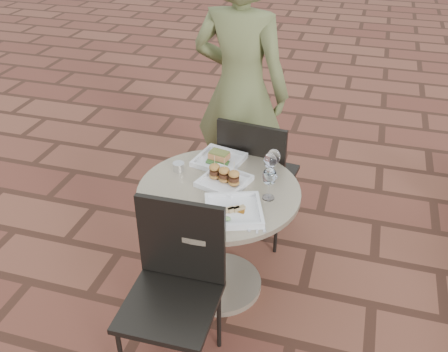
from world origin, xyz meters
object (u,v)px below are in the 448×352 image
(chair_near, at_px, (175,278))
(plate_salmon, at_px, (219,159))
(diner, at_px, (240,92))
(plate_sliders, at_px, (224,178))
(plate_tuna, at_px, (233,210))
(chair_far, at_px, (256,171))
(cafe_table, at_px, (219,224))

(chair_near, bearing_deg, plate_salmon, 90.43)
(diner, relative_size, plate_sliders, 6.07)
(diner, bearing_deg, plate_tuna, 110.87)
(chair_near, height_order, plate_tuna, chair_near)
(plate_salmon, xyz_separation_m, plate_sliders, (0.09, -0.21, 0.01))
(diner, relative_size, plate_salmon, 6.07)
(plate_sliders, bearing_deg, plate_tuna, -63.97)
(plate_salmon, relative_size, plate_tuna, 0.83)
(chair_near, xyz_separation_m, plate_sliders, (0.07, 0.60, 0.22))
(diner, xyz_separation_m, plate_salmon, (0.03, -0.61, -0.18))
(chair_far, distance_m, plate_sliders, 0.52)
(chair_near, relative_size, plate_salmon, 3.04)
(diner, distance_m, plate_salmon, 0.64)
(cafe_table, distance_m, plate_salmon, 0.39)
(cafe_table, height_order, diner, diner)
(chair_near, bearing_deg, plate_tuna, 59.66)
(chair_near, bearing_deg, plate_sliders, 82.17)
(plate_tuna, bearing_deg, chair_near, -118.98)
(chair_near, distance_m, plate_tuna, 0.44)
(chair_far, relative_size, chair_near, 1.00)
(plate_sliders, height_order, plate_tuna, plate_sliders)
(plate_sliders, bearing_deg, chair_far, 80.68)
(plate_salmon, bearing_deg, plate_tuna, -64.91)
(diner, bearing_deg, plate_sliders, 106.55)
(plate_salmon, relative_size, plate_sliders, 1.00)
(plate_salmon, height_order, plate_tuna, plate_salmon)
(plate_tuna, bearing_deg, cafe_table, 125.58)
(plate_sliders, xyz_separation_m, plate_tuna, (0.12, -0.25, -0.02))
(cafe_table, bearing_deg, plate_salmon, 106.53)
(chair_near, relative_size, diner, 0.50)
(cafe_table, relative_size, chair_far, 0.97)
(cafe_table, relative_size, plate_salmon, 2.94)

